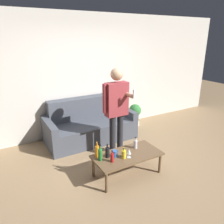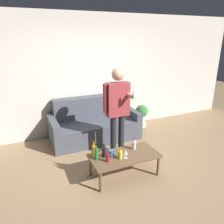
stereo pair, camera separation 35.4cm
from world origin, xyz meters
name	(u,v)px [view 1 (the left image)]	position (x,y,z in m)	size (l,w,h in m)	color
ground_plane	(134,170)	(0.00, 0.00, 0.00)	(16.00, 16.00, 0.00)	#997A56
wall_back	(85,75)	(0.00, 2.00, 1.35)	(8.00, 0.06, 2.70)	silver
couch	(89,125)	(-0.14, 1.54, 0.32)	(1.93, 0.91, 0.90)	#474C56
coffee_table	(127,156)	(-0.17, -0.04, 0.34)	(1.12, 0.56, 0.38)	brown
bottle_orange	(107,152)	(-0.49, 0.05, 0.47)	(0.07, 0.07, 0.23)	black
bottle_green	(112,157)	(-0.49, -0.11, 0.46)	(0.06, 0.06, 0.19)	#B21E1E
bottle_dark	(97,151)	(-0.63, 0.14, 0.48)	(0.06, 0.06, 0.26)	orange
bottle_yellow	(124,154)	(-0.28, -0.10, 0.45)	(0.07, 0.07, 0.18)	yellow
bottle_red	(100,154)	(-0.63, 0.03, 0.48)	(0.07, 0.07, 0.26)	#23752D
bottle_clear	(135,144)	(0.07, 0.07, 0.46)	(0.07, 0.07, 0.20)	silver
wine_glass_near	(129,152)	(-0.20, -0.13, 0.48)	(0.07, 0.07, 0.15)	silver
cup_on_table	(115,154)	(-0.38, 0.01, 0.43)	(0.09, 0.09, 0.11)	#3366B2
person_standing_front	(116,106)	(0.01, 0.62, 1.00)	(0.49, 0.43, 1.69)	#232328
potted_plant	(135,113)	(1.19, 1.67, 0.35)	(0.31, 0.31, 0.57)	silver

